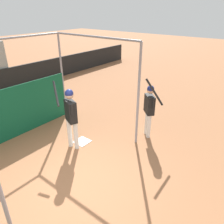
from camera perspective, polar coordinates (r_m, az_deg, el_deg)
ground_plane at (r=5.54m, az=-10.21°, el=-18.47°), size 60.00×60.00×0.00m
batting_cage at (r=6.97m, az=-22.92°, el=2.15°), size 4.15×3.35×3.07m
home_plate at (r=7.00m, az=-7.80°, el=-7.64°), size 0.44×0.44×0.02m
player_batter at (r=6.25m, az=-10.77°, el=-0.38°), size 0.57×0.91×1.96m
player_waiting at (r=6.86m, az=9.74°, el=1.39°), size 0.64×0.78×2.04m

